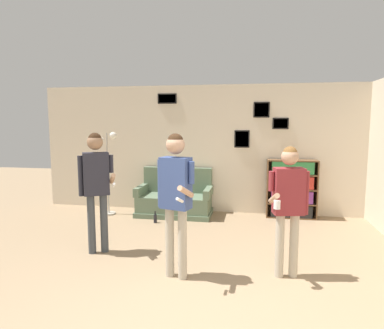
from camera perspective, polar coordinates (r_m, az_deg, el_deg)
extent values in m
cube|color=beige|center=(7.29, 5.41, 2.52)|extent=(8.07, 0.06, 2.70)
cube|color=black|center=(7.21, 8.32, 4.23)|extent=(0.31, 0.02, 0.36)
cube|color=gray|center=(7.20, 8.32, 4.23)|extent=(0.26, 0.01, 0.31)
cube|color=black|center=(7.20, 11.51, 8.93)|extent=(0.32, 0.02, 0.31)
cube|color=gray|center=(7.20, 11.51, 8.93)|extent=(0.28, 0.01, 0.27)
cube|color=black|center=(7.22, 14.55, 6.64)|extent=(0.32, 0.02, 0.23)
cube|color=#B2B2BC|center=(7.21, 14.55, 6.64)|extent=(0.27, 0.01, 0.18)
cube|color=black|center=(7.44, -4.17, 10.89)|extent=(0.41, 0.02, 0.21)
cube|color=gray|center=(7.43, -4.18, 10.90)|extent=(0.37, 0.01, 0.17)
cube|color=#5B7056|center=(7.20, -2.94, -8.02)|extent=(1.54, 0.80, 0.10)
cube|color=#5B7056|center=(7.15, -2.95, -6.40)|extent=(1.48, 0.74, 0.32)
cube|color=#5B7056|center=(7.38, -2.39, -2.57)|extent=(1.48, 0.14, 0.54)
cube|color=#5B7056|center=(7.28, -8.42, -4.20)|extent=(0.12, 0.74, 0.18)
cube|color=#5B7056|center=(6.97, 2.74, -4.64)|extent=(0.12, 0.74, 0.18)
cube|color=brown|center=(7.15, 12.42, -3.86)|extent=(0.02, 0.30, 1.18)
cube|color=brown|center=(7.26, 20.04, -3.96)|extent=(0.02, 0.30, 1.18)
cube|color=brown|center=(7.33, 16.14, -3.71)|extent=(0.99, 0.01, 1.18)
cube|color=brown|center=(7.32, 16.10, -8.35)|extent=(0.94, 0.30, 0.02)
cube|color=brown|center=(7.11, 16.42, 0.65)|extent=(0.94, 0.30, 0.02)
cube|color=brown|center=(7.25, 16.17, -6.20)|extent=(0.94, 0.30, 0.02)
cube|color=brown|center=(7.19, 16.26, -3.92)|extent=(0.94, 0.30, 0.02)
cube|color=brown|center=(7.14, 16.34, -1.60)|extent=(0.94, 0.30, 0.02)
cube|color=black|center=(7.28, 16.14, -7.37)|extent=(0.81, 0.26, 0.24)
cube|color=#7F3889|center=(7.21, 16.22, -5.11)|extent=(0.81, 0.26, 0.24)
cube|color=red|center=(7.15, 16.30, -2.80)|extent=(0.81, 0.26, 0.24)
cube|color=#338447|center=(7.11, 16.39, -0.46)|extent=(0.81, 0.26, 0.24)
cylinder|color=#ADA89E|center=(7.49, -13.66, -7.90)|extent=(0.28, 0.28, 0.03)
cylinder|color=#ADA89E|center=(7.32, -13.86, -1.42)|extent=(0.03, 0.03, 1.68)
cylinder|color=#ADA89E|center=(7.22, -13.54, 4.94)|extent=(0.02, 0.16, 0.02)
sphere|color=white|center=(7.19, -13.02, 4.71)|extent=(0.15, 0.15, 0.15)
cylinder|color=#ADA89E|center=(7.28, -14.53, 4.14)|extent=(0.02, 0.16, 0.02)
sphere|color=white|center=(7.31, -15.02, 3.90)|extent=(0.15, 0.15, 0.15)
cylinder|color=#3D4247|center=(5.30, -16.41, -9.54)|extent=(0.11, 0.11, 0.87)
cylinder|color=#3D4247|center=(5.31, -14.44, -9.44)|extent=(0.11, 0.11, 0.87)
cube|color=#282833|center=(5.14, -15.70, -1.49)|extent=(0.41, 0.35, 0.62)
sphere|color=#997051|center=(5.10, -15.87, 3.61)|extent=(0.23, 0.23, 0.23)
sphere|color=#382314|center=(5.10, -15.89, 4.05)|extent=(0.19, 0.19, 0.19)
cylinder|color=#282833|center=(5.14, -13.36, 0.13)|extent=(0.07, 0.07, 0.26)
cylinder|color=#997051|center=(5.03, -13.12, -2.30)|extent=(0.21, 0.31, 0.19)
cylinder|color=white|center=(4.90, -12.92, -3.35)|extent=(0.10, 0.14, 0.09)
cylinder|color=#282833|center=(5.14, -18.08, -1.83)|extent=(0.07, 0.07, 0.58)
cylinder|color=#B7AD99|center=(4.38, -3.74, -12.74)|extent=(0.11, 0.11, 0.88)
cylinder|color=#B7AD99|center=(4.30, -1.61, -13.13)|extent=(0.11, 0.11, 0.88)
cube|color=#384C84|center=(4.14, -2.74, -3.10)|extent=(0.40, 0.29, 0.63)
sphere|color=tan|center=(4.09, -2.78, 3.31)|extent=(0.23, 0.23, 0.23)
sphere|color=#382314|center=(4.08, -2.79, 3.86)|extent=(0.19, 0.19, 0.19)
cylinder|color=#384C84|center=(4.02, -0.08, -1.38)|extent=(0.07, 0.07, 0.26)
cylinder|color=tan|center=(3.93, -1.04, -4.56)|extent=(0.15, 0.32, 0.19)
cylinder|color=white|center=(3.82, -2.05, -5.96)|extent=(0.07, 0.15, 0.09)
cylinder|color=#384C84|center=(4.26, -5.28, -3.15)|extent=(0.07, 0.07, 0.59)
cylinder|color=#B7AD99|center=(4.50, 14.38, -12.95)|extent=(0.11, 0.11, 0.81)
cylinder|color=#B7AD99|center=(4.55, 16.62, -12.79)|extent=(0.11, 0.11, 0.81)
cube|color=maroon|center=(4.34, 15.81, -4.29)|extent=(0.39, 0.27, 0.57)
sphere|color=tan|center=(4.28, 16.00, 1.28)|extent=(0.21, 0.21, 0.21)
sphere|color=brown|center=(4.27, 16.02, 1.77)|extent=(0.18, 0.18, 0.18)
cylinder|color=maroon|center=(4.41, 18.47, -4.50)|extent=(0.07, 0.07, 0.54)
cylinder|color=maroon|center=(4.26, 13.10, -2.71)|extent=(0.07, 0.07, 0.24)
cylinder|color=tan|center=(4.17, 13.50, -5.51)|extent=(0.12, 0.30, 0.18)
cylinder|color=white|center=(4.05, 13.98, -6.51)|extent=(0.08, 0.08, 0.10)
cylinder|color=black|center=(6.69, -6.14, -8.98)|extent=(0.06, 0.06, 0.16)
cylinder|color=black|center=(6.66, -6.15, -8.04)|extent=(0.03, 0.03, 0.07)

